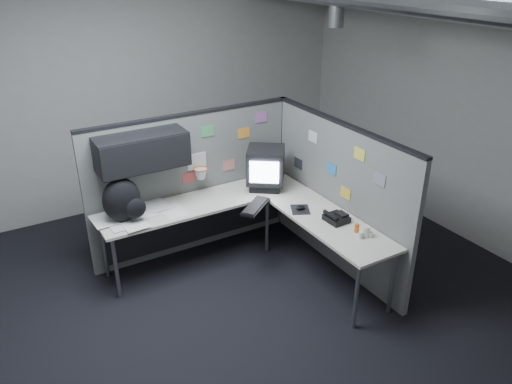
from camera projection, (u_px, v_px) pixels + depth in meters
room at (314, 87)px, 4.35m from camera, size 5.62×5.62×3.22m
partition_back at (181, 173)px, 5.41m from camera, size 2.44×0.42×1.63m
partition_right at (337, 195)px, 5.31m from camera, size 0.07×2.23×1.63m
desk at (237, 215)px, 5.34m from camera, size 2.31×2.11×0.73m
monitor at (266, 167)px, 5.61m from camera, size 0.57×0.57×0.46m
keyboard at (256, 206)px, 5.23m from camera, size 0.45×0.40×0.04m
mouse at (300, 208)px, 5.19m from camera, size 0.27×0.29×0.05m
phone at (336, 218)px, 4.96m from camera, size 0.21×0.22×0.10m
bottles at (362, 231)px, 4.72m from camera, size 0.14×0.18×0.09m
cup at (366, 231)px, 4.69m from camera, size 0.09×0.09×0.11m
papers at (139, 215)px, 5.07m from camera, size 0.93×0.62×0.02m
backpack at (123, 201)px, 4.89m from camera, size 0.44×0.40×0.46m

